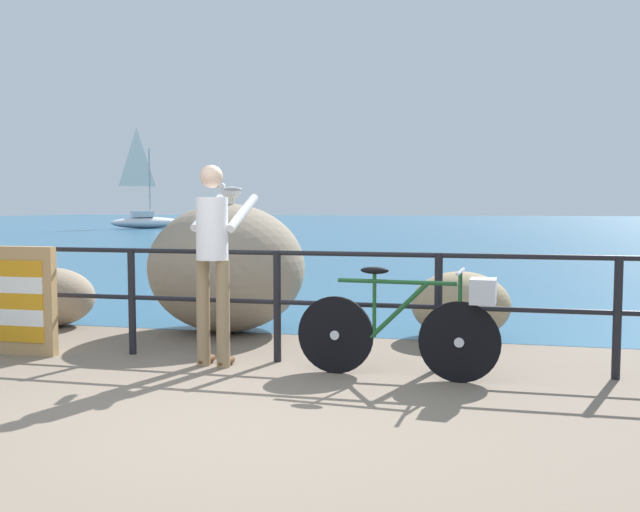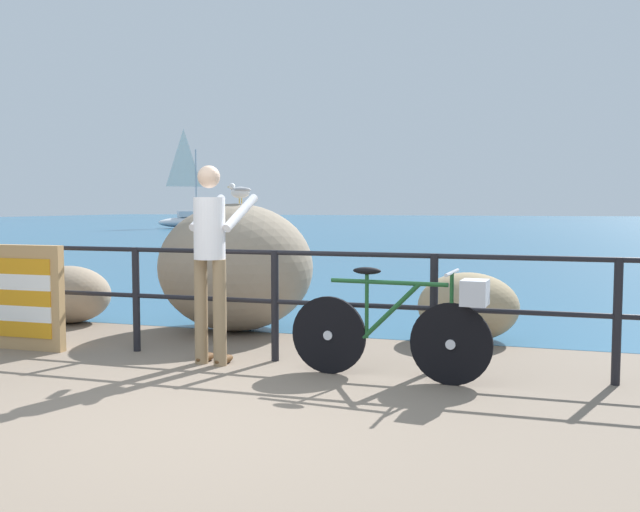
{
  "view_description": "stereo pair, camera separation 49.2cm",
  "coord_description": "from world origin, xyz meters",
  "views": [
    {
      "loc": [
        1.76,
        -4.07,
        1.43
      ],
      "look_at": [
        0.31,
        2.32,
        0.95
      ],
      "focal_mm": 38.72,
      "sensor_mm": 36.0,
      "label": 1
    },
    {
      "loc": [
        2.23,
        -3.94,
        1.43
      ],
      "look_at": [
        0.31,
        2.32,
        0.95
      ],
      "focal_mm": 38.72,
      "sensor_mm": 36.0,
      "label": 2
    }
  ],
  "objects": [
    {
      "name": "breakwater_boulder_left",
      "position": [
        -3.14,
        3.11,
        0.35
      ],
      "size": [
        1.07,
        0.84,
        0.7
      ],
      "color": "gray",
      "rests_on": "ground"
    },
    {
      "name": "person_at_railing",
      "position": [
        -0.5,
        1.64,
        0.99
      ],
      "size": [
        0.51,
        0.66,
        1.78
      ],
      "rotation": [
        0.0,
        0.0,
        1.43
      ],
      "color": "#8C7251",
      "rests_on": "ground_plane"
    },
    {
      "name": "folded_deckchair_stack",
      "position": [
        -2.53,
        1.66,
        0.52
      ],
      "size": [
        0.84,
        0.1,
        1.04
      ],
      "color": "tan",
      "rests_on": "ground_plane"
    },
    {
      "name": "ground_plane",
      "position": [
        0.0,
        20.0,
        -0.05
      ],
      "size": [
        120.0,
        120.0,
        0.1
      ],
      "primitive_type": "cube",
      "color": "#756656"
    },
    {
      "name": "promenade_railing",
      "position": [
        -0.0,
        1.92,
        0.64
      ],
      "size": [
        8.76,
        0.07,
        1.02
      ],
      "color": "black",
      "rests_on": "ground_plane"
    },
    {
      "name": "bicycle",
      "position": [
        1.27,
        1.56,
        0.46
      ],
      "size": [
        1.7,
        0.48,
        0.92
      ],
      "rotation": [
        0.0,
        0.0,
        -0.08
      ],
      "color": "black",
      "rests_on": "ground_plane"
    },
    {
      "name": "sailboat",
      "position": [
        -18.14,
        35.07,
        0.71
      ],
      "size": [
        4.23,
        3.79,
        6.16
      ],
      "rotation": [
        0.0,
        0.0,
        0.69
      ],
      "color": "white",
      "rests_on": "sea_surface"
    },
    {
      "name": "breakwater_boulder_main",
      "position": [
        -0.99,
        3.26,
        0.72
      ],
      "size": [
        1.78,
        1.65,
        1.45
      ],
      "color": "gray",
      "rests_on": "ground"
    },
    {
      "name": "sea_surface",
      "position": [
        0.0,
        48.22,
        0.0
      ],
      "size": [
        120.0,
        90.0,
        0.01
      ],
      "primitive_type": "cube",
      "color": "#285B7F",
      "rests_on": "ground_plane"
    },
    {
      "name": "seagull",
      "position": [
        -0.95,
        3.31,
        1.59
      ],
      "size": [
        0.34,
        0.17,
        0.23
      ],
      "rotation": [
        0.0,
        0.0,
        2.91
      ],
      "color": "gold",
      "rests_on": "breakwater_boulder_main"
    },
    {
      "name": "breakwater_boulder_right",
      "position": [
        1.61,
        3.42,
        0.36
      ],
      "size": [
        1.06,
        0.94,
        0.72
      ],
      "color": "#9B8764",
      "rests_on": "ground"
    }
  ]
}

